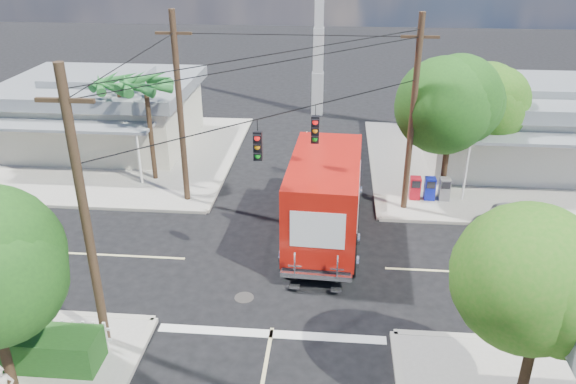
# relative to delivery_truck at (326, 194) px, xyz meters

# --- Properties ---
(ground) EXTENTS (120.00, 120.00, 0.00)m
(ground) POSITION_rel_delivery_truck_xyz_m (-1.55, -2.49, -1.94)
(ground) COLOR black
(ground) RESTS_ON ground
(sidewalk_ne) EXTENTS (14.12, 14.12, 0.14)m
(sidewalk_ne) POSITION_rel_delivery_truck_xyz_m (9.33, 8.39, -1.87)
(sidewalk_ne) COLOR gray
(sidewalk_ne) RESTS_ON ground
(sidewalk_nw) EXTENTS (14.12, 14.12, 0.14)m
(sidewalk_nw) POSITION_rel_delivery_truck_xyz_m (-12.43, 8.39, -1.87)
(sidewalk_nw) COLOR gray
(sidewalk_nw) RESTS_ON ground
(road_markings) EXTENTS (32.00, 32.00, 0.01)m
(road_markings) POSITION_rel_delivery_truck_xyz_m (-1.55, -3.96, -1.94)
(road_markings) COLOR beige
(road_markings) RESTS_ON ground
(building_ne) EXTENTS (11.80, 10.20, 4.50)m
(building_ne) POSITION_rel_delivery_truck_xyz_m (10.95, 9.48, 0.38)
(building_ne) COLOR silver
(building_ne) RESTS_ON sidewalk_ne
(building_nw) EXTENTS (10.80, 10.20, 4.30)m
(building_nw) POSITION_rel_delivery_truck_xyz_m (-13.55, 9.97, 0.28)
(building_nw) COLOR beige
(building_nw) RESTS_ON sidewalk_nw
(radio_tower) EXTENTS (0.80, 0.80, 17.00)m
(radio_tower) POSITION_rel_delivery_truck_xyz_m (-1.05, 17.51, 3.70)
(radio_tower) COLOR silver
(radio_tower) RESTS_ON ground
(tree_ne_front) EXTENTS (4.21, 4.14, 6.66)m
(tree_ne_front) POSITION_rel_delivery_truck_xyz_m (5.66, 4.27, 2.82)
(tree_ne_front) COLOR #422D1C
(tree_ne_front) RESTS_ON sidewalk_ne
(tree_ne_back) EXTENTS (3.77, 3.66, 5.82)m
(tree_ne_back) POSITION_rel_delivery_truck_xyz_m (8.26, 6.47, 2.24)
(tree_ne_back) COLOR #422D1C
(tree_ne_back) RESTS_ON sidewalk_ne
(tree_se) EXTENTS (3.67, 3.54, 5.62)m
(tree_se) POSITION_rel_delivery_truck_xyz_m (5.46, -9.73, 2.10)
(tree_se) COLOR #422D1C
(tree_se) RESTS_ON sidewalk_se
(palm_nw_front) EXTENTS (3.01, 3.08, 5.59)m
(palm_nw_front) POSITION_rel_delivery_truck_xyz_m (-9.05, 5.01, 3.10)
(palm_nw_front) COLOR #422D1C
(palm_nw_front) RESTS_ON sidewalk_nw
(palm_nw_back) EXTENTS (3.01, 3.08, 5.19)m
(palm_nw_back) POSITION_rel_delivery_truck_xyz_m (-11.05, 6.51, 2.73)
(palm_nw_back) COLOR #422D1C
(palm_nw_back) RESTS_ON sidewalk_nw
(utility_poles) EXTENTS (12.00, 10.68, 9.00)m
(utility_poles) POSITION_rel_delivery_truck_xyz_m (-3.13, -0.89, 2.73)
(utility_poles) COLOR #473321
(utility_poles) RESTS_ON ground
(picket_fence) EXTENTS (5.94, 0.06, 1.00)m
(picket_fence) POSITION_rel_delivery_truck_xyz_m (-9.35, -8.09, -1.26)
(picket_fence) COLOR silver
(picket_fence) RESTS_ON sidewalk_sw
(vending_boxes) EXTENTS (1.90, 0.50, 1.10)m
(vending_boxes) POSITION_rel_delivery_truck_xyz_m (4.95, 3.71, -1.25)
(vending_boxes) COLOR red
(vending_boxes) RESTS_ON sidewalk_ne
(delivery_truck) EXTENTS (3.22, 8.97, 3.82)m
(delivery_truck) POSITION_rel_delivery_truck_xyz_m (0.00, 0.00, 0.00)
(delivery_truck) COLOR black
(delivery_truck) RESTS_ON ground
(parked_car) EXTENTS (5.76, 4.18, 1.45)m
(parked_car) POSITION_rel_delivery_truck_xyz_m (9.50, -0.06, -1.22)
(parked_car) COLOR silver
(parked_car) RESTS_ON ground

